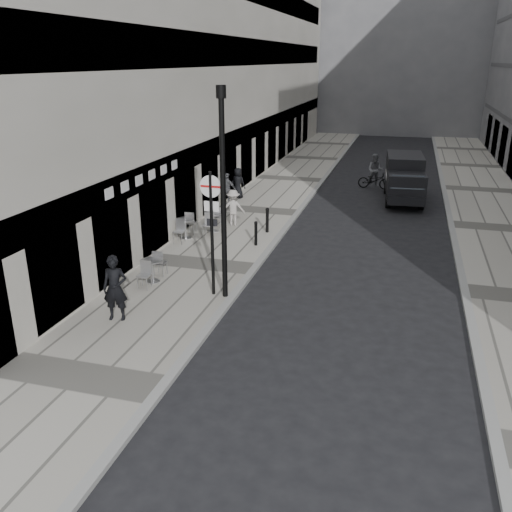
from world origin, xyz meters
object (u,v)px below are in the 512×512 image
Objects in this scene: walking_man at (115,288)px; sign_post at (212,218)px; panel_van at (405,176)px; lamppost at (223,186)px; cyclist at (375,175)px.

sign_post is at bearing 35.90° from walking_man.
panel_van reaches higher than walking_man.
lamppost is at bearing 30.10° from walking_man.
walking_man is 0.95× the size of cyclist.
cyclist is at bearing 78.80° from lamppost.
walking_man is 18.29m from panel_van.
lamppost is (2.42, 2.31, 2.53)m from walking_man.
sign_post is 17.28m from cyclist.
lamppost is 15.42m from panel_van.
panel_van reaches higher than cyclist.
lamppost is 1.24× the size of panel_van.
panel_van is at bearing 70.90° from lamppost.
sign_post is 1.08m from lamppost.
cyclist is (3.33, 16.83, -2.82)m from lamppost.
cyclist is (-1.66, 2.42, -0.52)m from panel_van.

